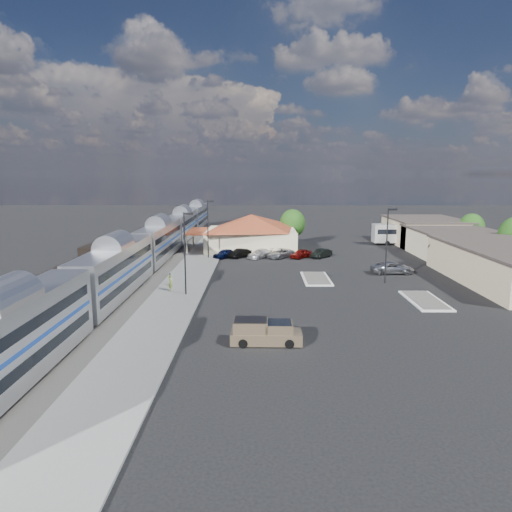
{
  "coord_description": "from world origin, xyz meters",
  "views": [
    {
      "loc": [
        -3.1,
        -53.5,
        12.92
      ],
      "look_at": [
        -3.51,
        2.79,
        2.8
      ],
      "focal_mm": 32.0,
      "sensor_mm": 36.0,
      "label": 1
    }
  ],
  "objects_px": {
    "station_depot": "(251,232)",
    "coach_bus": "(405,233)",
    "pickup_truck": "(266,333)",
    "suv": "(392,268)"
  },
  "relations": [
    {
      "from": "station_depot",
      "to": "suv",
      "type": "bearing_deg",
      "value": -44.38
    },
    {
      "from": "pickup_truck",
      "to": "suv",
      "type": "relative_size",
      "value": 0.99
    },
    {
      "from": "pickup_truck",
      "to": "coach_bus",
      "type": "height_order",
      "value": "coach_bus"
    },
    {
      "from": "station_depot",
      "to": "pickup_truck",
      "type": "bearing_deg",
      "value": -87.4
    },
    {
      "from": "station_depot",
      "to": "suv",
      "type": "xyz_separation_m",
      "value": [
        19.01,
        -18.6,
        -2.36
      ]
    },
    {
      "from": "suv",
      "to": "coach_bus",
      "type": "bearing_deg",
      "value": -22.26
    },
    {
      "from": "pickup_truck",
      "to": "suv",
      "type": "distance_m",
      "value": 30.58
    },
    {
      "from": "station_depot",
      "to": "coach_bus",
      "type": "distance_m",
      "value": 29.35
    },
    {
      "from": "station_depot",
      "to": "pickup_truck",
      "type": "relative_size",
      "value": 3.34
    },
    {
      "from": "suv",
      "to": "pickup_truck",
      "type": "bearing_deg",
      "value": 144.62
    }
  ]
}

